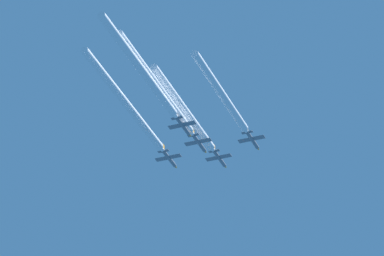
{
  "coord_description": "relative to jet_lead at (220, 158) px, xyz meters",
  "views": [
    {
      "loc": [
        125.19,
        -338.99,
        1.99
      ],
      "look_at": [
        -0.27,
        -15.27,
        219.9
      ],
      "focal_mm": 127.62,
      "sensor_mm": 36.0,
      "label": 1
    }
  ],
  "objects": [
    {
      "name": "jet_slot",
      "position": [
        -0.11,
        -17.85,
        -4.43
      ],
      "size": [
        8.43,
        12.27,
        2.95
      ],
      "color": "slate"
    },
    {
      "name": "smoke_trail_left_wingman",
      "position": [
        -13.42,
        -43.44,
        -2.28
      ],
      "size": [
        2.31,
        57.41,
        2.31
      ],
      "color": "white"
    },
    {
      "name": "jet_right_wingman",
      "position": [
        14.22,
        -9.39,
        -1.72
      ],
      "size": [
        8.43,
        12.27,
        2.95
      ],
      "color": "slate"
    },
    {
      "name": "smoke_trail_high_trail",
      "position": [
        0.13,
        -63.8,
        -6.57
      ],
      "size": [
        2.31,
        53.04,
        2.31
      ],
      "color": "white"
    },
    {
      "name": "jet_left_wingman",
      "position": [
        -13.42,
        -9.14,
        -2.26
      ],
      "size": [
        8.43,
        12.27,
        2.95
      ],
      "color": "slate"
    },
    {
      "name": "jet_lead",
      "position": [
        0.0,
        0.0,
        0.0
      ],
      "size": [
        8.43,
        12.27,
        2.95
      ],
      "color": "slate"
    },
    {
      "name": "jet_high_trail",
      "position": [
        0.13,
        -31.68,
        -6.54
      ],
      "size": [
        8.43,
        12.27,
        2.95
      ],
      "color": "slate"
    },
    {
      "name": "smoke_trail_slot",
      "position": [
        -0.11,
        -51.01,
        -4.46
      ],
      "size": [
        2.31,
        55.12,
        2.31
      ],
      "color": "white"
    },
    {
      "name": "smoke_trail_lead",
      "position": [
        0.0,
        -30.07,
        -0.03
      ],
      "size": [
        2.31,
        48.93,
        2.31
      ],
      "color": "white"
    },
    {
      "name": "smoke_trail_right_wingman",
      "position": [
        14.22,
        -36.94,
        -1.75
      ],
      "size": [
        2.31,
        43.9,
        2.31
      ],
      "color": "white"
    }
  ]
}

